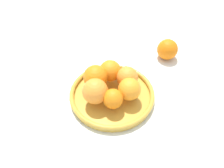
# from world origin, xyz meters

# --- Properties ---
(ground_plane) EXTENTS (4.00, 4.00, 0.00)m
(ground_plane) POSITION_xyz_m (0.00, 0.00, 0.00)
(ground_plane) COLOR silver
(fruit_bowl) EXTENTS (0.29, 0.29, 0.03)m
(fruit_bowl) POSITION_xyz_m (0.00, 0.00, 0.01)
(fruit_bowl) COLOR gold
(fruit_bowl) RESTS_ON ground_plane
(orange_pile) EXTENTS (0.19, 0.20, 0.08)m
(orange_pile) POSITION_xyz_m (0.00, 0.01, 0.07)
(orange_pile) COLOR orange
(orange_pile) RESTS_ON fruit_bowl
(stray_orange) EXTENTS (0.08, 0.08, 0.08)m
(stray_orange) POSITION_xyz_m (0.28, -0.13, 0.04)
(stray_orange) COLOR orange
(stray_orange) RESTS_ON ground_plane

